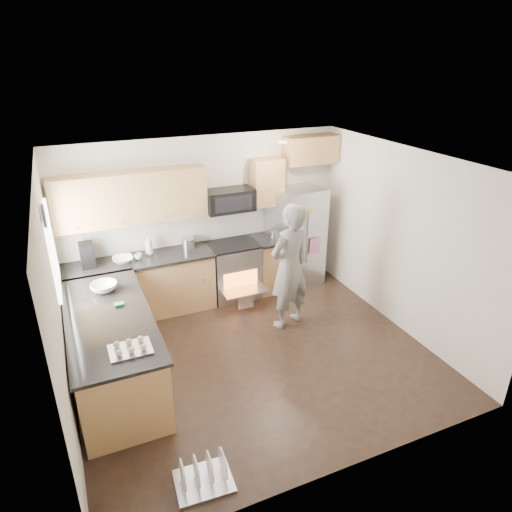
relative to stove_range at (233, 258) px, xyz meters
name	(u,v)px	position (x,y,z in m)	size (l,w,h in m)	color
ground	(255,356)	(-0.35, -1.69, -0.68)	(4.50, 4.50, 0.00)	black
room_shell	(251,241)	(-0.39, -1.68, 1.00)	(4.54, 4.04, 2.62)	beige
back_cabinet_run	(174,250)	(-0.94, 0.05, 0.29)	(4.45, 0.64, 2.50)	#9E6D3F
peninsula	(113,348)	(-2.10, -1.44, -0.21)	(0.96, 2.36, 1.03)	#9E6D3F
stove_range	(233,258)	(0.00, 0.00, 0.00)	(0.76, 0.97, 1.79)	#B7B7BC
refrigerator	(296,237)	(1.15, 0.01, 0.17)	(0.93, 0.78, 1.70)	#B7B7BC
person	(289,267)	(0.42, -1.14, 0.26)	(0.68, 0.45, 1.88)	slate
dish_rack	(203,476)	(-1.57, -3.30, -0.59)	(0.56, 0.46, 0.33)	#B7B7BC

